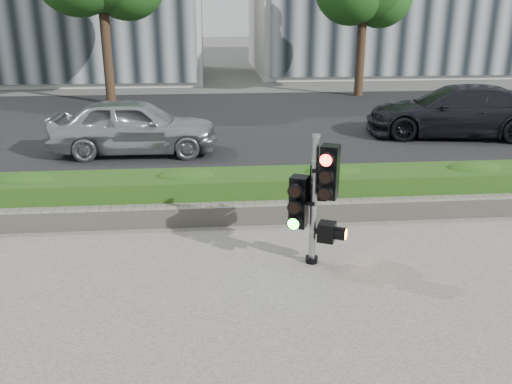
# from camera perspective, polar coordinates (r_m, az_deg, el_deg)

# --- Properties ---
(ground) EXTENTS (120.00, 120.00, 0.00)m
(ground) POSITION_cam_1_polar(r_m,az_deg,el_deg) (7.75, 1.11, -8.69)
(ground) COLOR #51514C
(ground) RESTS_ON ground
(road) EXTENTS (60.00, 13.00, 0.02)m
(road) POSITION_cam_1_polar(r_m,az_deg,el_deg) (17.21, -2.42, 7.01)
(road) COLOR black
(road) RESTS_ON ground
(curb) EXTENTS (60.00, 0.25, 0.12)m
(curb) POSITION_cam_1_polar(r_m,az_deg,el_deg) (10.60, -0.68, -0.47)
(curb) COLOR gray
(curb) RESTS_ON ground
(stone_wall) EXTENTS (12.00, 0.32, 0.34)m
(stone_wall) POSITION_cam_1_polar(r_m,az_deg,el_deg) (9.38, -0.10, -2.21)
(stone_wall) COLOR gray
(stone_wall) RESTS_ON sidewalk
(hedge) EXTENTS (12.00, 1.00, 0.68)m
(hedge) POSITION_cam_1_polar(r_m,az_deg,el_deg) (9.93, -0.42, 0.06)
(hedge) COLOR #437724
(hedge) RESTS_ON sidewalk
(traffic_signal) EXTENTS (0.71, 0.61, 1.92)m
(traffic_signal) POSITION_cam_1_polar(r_m,az_deg,el_deg) (7.68, 6.37, -0.18)
(traffic_signal) COLOR black
(traffic_signal) RESTS_ON sidewalk
(car_silver) EXTENTS (4.17, 1.74, 1.41)m
(car_silver) POSITION_cam_1_polar(r_m,az_deg,el_deg) (14.04, -12.65, 6.78)
(car_silver) COLOR #ACAFB3
(car_silver) RESTS_ON road
(car_dark) EXTENTS (5.26, 2.86, 1.45)m
(car_dark) POSITION_cam_1_polar(r_m,az_deg,el_deg) (16.64, 20.26, 8.01)
(car_dark) COLOR black
(car_dark) RESTS_ON road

